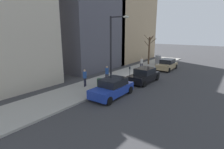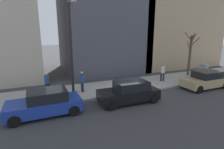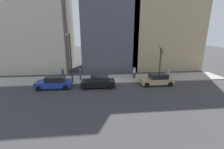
{
  "view_description": "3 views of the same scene",
  "coord_description": "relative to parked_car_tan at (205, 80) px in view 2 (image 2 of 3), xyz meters",
  "views": [
    {
      "loc": [
        -9.2,
        17.73,
        5.27
      ],
      "look_at": [
        1.15,
        3.55,
        0.98
      ],
      "focal_mm": 28.0,
      "sensor_mm": 36.0,
      "label": 1
    },
    {
      "loc": [
        -11.46,
        6.71,
        4.82
      ],
      "look_at": [
        1.52,
        1.12,
        1.38
      ],
      "focal_mm": 28.0,
      "sensor_mm": 36.0,
      "label": 2
    },
    {
      "loc": [
        -19.37,
        1.14,
        6.66
      ],
      "look_at": [
        0.4,
        -0.86,
        1.16
      ],
      "focal_mm": 24.0,
      "sensor_mm": 36.0,
      "label": 3
    }
  ],
  "objects": [
    {
      "name": "parked_car_tan",
      "position": [
        0.0,
        0.0,
        0.0
      ],
      "size": [
        1.94,
        4.21,
        1.52
      ],
      "rotation": [
        0.0,
        0.0,
        -0.0
      ],
      "color": "tan",
      "rests_on": "ground"
    },
    {
      "name": "utility_box",
      "position": [
        2.4,
        -2.63,
        0.11
      ],
      "size": [
        0.83,
        0.61,
        1.43
      ],
      "color": "#A8A399",
      "rests_on": "sidewalk"
    },
    {
      "name": "parked_car_black",
      "position": [
        -0.18,
        7.73,
        0.0
      ],
      "size": [
        2.02,
        4.25,
        1.52
      ],
      "rotation": [
        0.0,
        0.0,
        -0.03
      ],
      "color": "black",
      "rests_on": "ground"
    },
    {
      "name": "bare_tree",
      "position": [
        3.7,
        -1.89,
        1.76
      ],
      "size": [
        2.4,
        1.19,
        4.66
      ],
      "color": "brown",
      "rests_on": "sidewalk"
    },
    {
      "name": "trash_bin",
      "position": [
        2.0,
        12.49,
        -0.14
      ],
      "size": [
        0.56,
        0.56,
        0.9
      ],
      "primitive_type": "cylinder",
      "color": "#14381E",
      "rests_on": "sidewalk"
    },
    {
      "name": "parking_meter",
      "position": [
        1.55,
        7.82,
        0.24
      ],
      "size": [
        0.14,
        0.1,
        1.35
      ],
      "color": "slate",
      "rests_on": "sidewalk"
    },
    {
      "name": "pedestrian_far_corner",
      "position": [
        3.54,
        12.9,
        0.35
      ],
      "size": [
        0.36,
        0.37,
        1.66
      ],
      "rotation": [
        0.0,
        0.0,
        5.23
      ],
      "color": "#1E1E2D",
      "rests_on": "sidewalk"
    },
    {
      "name": "ground_plane",
      "position": [
        1.1,
        6.7,
        -0.74
      ],
      "size": [
        120.0,
        120.0,
        0.0
      ],
      "primitive_type": "plane",
      "color": "#38383A"
    },
    {
      "name": "parked_car_blue",
      "position": [
        0.05,
        13.22,
        0.0
      ],
      "size": [
        1.96,
        4.22,
        1.52
      ],
      "rotation": [
        0.0,
        0.0,
        0.01
      ],
      "color": "#1E389E",
      "rests_on": "ground"
    },
    {
      "name": "pedestrian_midblock",
      "position": [
        2.86,
        10.31,
        0.35
      ],
      "size": [
        0.4,
        0.36,
        1.66
      ],
      "rotation": [
        0.0,
        0.0,
        0.03
      ],
      "color": "#1E1E2D",
      "rests_on": "sidewalk"
    },
    {
      "name": "sidewalk",
      "position": [
        3.1,
        6.7,
        -0.66
      ],
      "size": [
        4.0,
        36.0,
        0.15
      ],
      "primitive_type": "cube",
      "color": "#9E9B93",
      "rests_on": "ground"
    },
    {
      "name": "pedestrian_near_meter",
      "position": [
        2.84,
        2.38,
        0.35
      ],
      "size": [
        0.36,
        0.36,
        1.66
      ],
      "rotation": [
        0.0,
        0.0,
        4.13
      ],
      "color": "#1E1E2D",
      "rests_on": "sidewalk"
    },
    {
      "name": "streetlamp",
      "position": [
        1.38,
        11.26,
        3.28
      ],
      "size": [
        1.97,
        0.32,
        6.5
      ],
      "color": "black",
      "rests_on": "sidewalk"
    }
  ]
}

